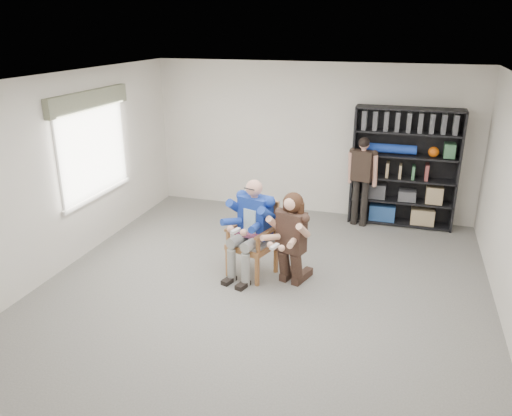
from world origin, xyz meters
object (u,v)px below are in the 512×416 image
(kneeling_woman, at_px, (290,241))
(standing_man, at_px, (361,182))
(seated_man, at_px, (252,228))
(armchair, at_px, (252,239))
(bookshelf, at_px, (404,168))

(kneeling_woman, distance_m, standing_man, 2.60)
(seated_man, distance_m, standing_man, 2.70)
(armchair, distance_m, bookshelf, 3.32)
(armchair, xyz_separation_m, seated_man, (0.00, 0.00, 0.17))
(armchair, distance_m, standing_man, 2.71)
(seated_man, relative_size, kneeling_woman, 1.09)
(armchair, height_order, seated_man, seated_man)
(armchair, xyz_separation_m, kneeling_woman, (0.58, -0.12, 0.10))
(armchair, height_order, bookshelf, bookshelf)
(bookshelf, bearing_deg, armchair, -126.94)
(seated_man, bearing_deg, bookshelf, 70.68)
(armchair, relative_size, kneeling_woman, 0.84)
(kneeling_woman, bearing_deg, armchair, -174.07)
(armchair, distance_m, kneeling_woman, 0.60)
(seated_man, xyz_separation_m, bookshelf, (1.98, 2.63, 0.33))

